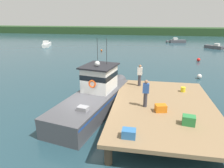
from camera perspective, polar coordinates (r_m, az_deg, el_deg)
ground_plane at (r=13.39m, az=-7.11°, el=-9.08°), size 200.00×200.00×0.00m
dock at (r=12.47m, az=14.46°, el=-6.27°), size 6.00×9.00×1.20m
main_fishing_boat at (r=13.96m, az=-4.59°, el=-3.22°), size 4.13×9.96×4.80m
crate_stack_near_edge at (r=9.00m, az=4.80°, el=-13.82°), size 0.61×0.45×0.39m
crate_stack_mid_dock at (r=11.47m, az=13.68°, el=-6.67°), size 0.68×0.56×0.40m
crate_single_by_cleat at (r=10.55m, az=20.97°, el=-9.61°), size 0.66×0.53×0.47m
bait_bucket at (r=14.82m, az=19.54°, el=-1.46°), size 0.32×0.32×0.34m
deckhand_by_the_boat at (r=11.63m, az=9.54°, el=-2.50°), size 0.36×0.22×1.63m
deckhand_further_back at (r=15.11m, az=7.88°, el=2.61°), size 0.36×0.22×1.63m
moored_boat_far_right at (r=45.27m, az=27.25°, el=9.36°), size 3.73×3.33×1.06m
moored_boat_near_channel at (r=52.00m, az=17.83°, el=11.55°), size 4.78×1.85×1.19m
moored_boat_mid_harbor at (r=45.38m, az=-18.14°, el=10.59°), size 2.30×4.97×1.24m
mooring_buoy_outer at (r=31.50m, az=23.38°, el=6.35°), size 0.49×0.49×0.49m
mooring_buoy_channel_marker at (r=37.35m, az=-3.00°, el=9.49°), size 0.35×0.35×0.35m
mooring_buoy_spare_mooring at (r=23.81m, az=-4.04°, el=4.26°), size 0.51×0.51×0.51m
mooring_buoy_inshore at (r=22.80m, az=23.58°, el=2.01°), size 0.49×0.49×0.49m
far_shoreline at (r=73.55m, az=7.15°, el=14.80°), size 120.00×8.00×2.40m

